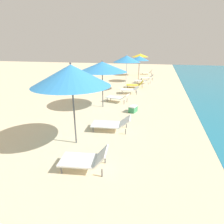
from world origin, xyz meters
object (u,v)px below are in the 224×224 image
Objects in this scene: lounger_farthest_shoreside at (147,72)px; cooler_box at (133,109)px; umbrella_sixth at (139,58)px; lounger_fourth_shoreside at (118,97)px; lounger_fifth_inland at (130,89)px; lounger_third_inland at (85,159)px; lounger_fifth_shoreside at (135,84)px; umbrella_third at (71,75)px; umbrella_farthest at (140,55)px; umbrella_fourth at (102,67)px; lounger_sixth_shoreside at (147,77)px; umbrella_fifth at (127,59)px; lounger_sixth_inland at (143,80)px; lounger_third_shoreside at (112,123)px.

lounger_farthest_shoreside is 2.54× the size of cooler_box.
lounger_farthest_shoreside is (0.36, 5.93, -1.97)m from umbrella_sixth.
lounger_fourth_shoreside reaches higher than lounger_fifth_inland.
lounger_fourth_shoreside is 13.65m from lounger_farthest_shoreside.
lounger_fifth_shoreside is (-0.39, 11.03, -0.02)m from lounger_third_inland.
lounger_third_inland is (0.87, -1.17, -1.98)m from umbrella_third.
umbrella_third is 1.98× the size of lounger_third_inland.
umbrella_farthest is 4.78× the size of cooler_box.
umbrella_farthest is (0.20, 13.55, 0.22)m from umbrella_fourth.
lounger_farthest_shoreside is (0.22, 11.23, -0.04)m from lounger_fifth_inland.
umbrella_fourth is 6.16m from lounger_fifth_shoreside.
lounger_sixth_shoreside reaches higher than lounger_fifth_inland.
umbrella_fifth is 5.73m from lounger_sixth_shoreside.
cooler_box is at bearing 89.41° from lounger_fifth_shoreside.
umbrella_farthest is (-0.23, 17.62, 0.12)m from umbrella_third.
umbrella_fourth is at bearing 78.38° from lounger_farthest_shoreside.
lounger_sixth_shoreside is at bearing 91.33° from cooler_box.
lounger_sixth_inland is at bearing 80.39° from umbrella_fourth.
umbrella_fourth is 4.75m from umbrella_fifth.
umbrella_farthest is (-0.67, 10.05, 2.07)m from lounger_fifth_inland.
umbrella_farthest is at bearing 96.38° from cooler_box.
lounger_farthest_shoreside is at bearing -82.13° from lounger_fourth_shoreside.
umbrella_fifth reaches higher than lounger_fourth_shoreside.
umbrella_third is at bearing 99.52° from lounger_sixth_inland.
umbrella_third is 1.78× the size of lounger_fifth_shoreside.
lounger_farthest_shoreside reaches higher than cooler_box.
lounger_third_shoreside is at bearing 83.33° from lounger_farthest_shoreside.
umbrella_fifth is at bearing -95.75° from umbrella_sixth.
lounger_fifth_shoreside is 0.56× the size of umbrella_farthest.
lounger_third_inland is at bearing 83.23° from lounger_farthest_shoreside.
lounger_fourth_shoreside is 1.02× the size of lounger_fifth_inland.
lounger_sixth_inland is (-0.19, -2.10, -0.02)m from lounger_sixth_shoreside.
lounger_third_inland is 2.41× the size of cooler_box.
lounger_third_inland is 4.86m from cooler_box.
lounger_sixth_inland reaches higher than lounger_fifth_inland.
umbrella_third is at bearing 80.61° from lounger_farthest_shoreside.
umbrella_third is 4.77× the size of cooler_box.
umbrella_farthest reaches higher than umbrella_third.
lounger_sixth_inland is at bearing 73.99° from lounger_sixth_shoreside.
umbrella_fifth reaches higher than lounger_sixth_inland.
lounger_third_shoreside is at bearing 84.25° from lounger_fifth_shoreside.
umbrella_sixth is 1.56× the size of lounger_sixth_inland.
lounger_farthest_shoreside is at bearing 92.52° from cooler_box.
umbrella_fifth is 1.89× the size of lounger_fifth_inland.
lounger_sixth_shoreside is at bearing -106.79° from lounger_fifth_shoreside.
umbrella_fourth is 1.03× the size of umbrella_sixth.
lounger_fifth_shoreside is 0.59× the size of umbrella_sixth.
lounger_sixth_inland is at bearing -86.28° from lounger_fourth_shoreside.
umbrella_third is at bearing 98.35° from lounger_fourth_shoreside.
umbrella_third is 0.99× the size of umbrella_fifth.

